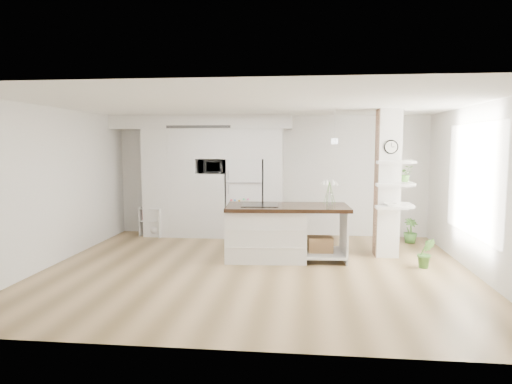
# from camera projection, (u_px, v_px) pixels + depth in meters

# --- Properties ---
(floor) EXTENTS (7.00, 6.00, 0.01)m
(floor) POSITION_uv_depth(u_px,v_px,m) (256.00, 269.00, 7.56)
(floor) COLOR tan
(floor) RESTS_ON ground
(room) EXTENTS (7.04, 6.04, 2.72)m
(room) POSITION_uv_depth(u_px,v_px,m) (256.00, 157.00, 7.37)
(room) COLOR white
(room) RESTS_ON ground
(cabinet_wall) EXTENTS (4.00, 0.71, 2.70)m
(cabinet_wall) POSITION_uv_depth(u_px,v_px,m) (205.00, 169.00, 10.20)
(cabinet_wall) COLOR silver
(cabinet_wall) RESTS_ON floor
(refrigerator) EXTENTS (0.78, 0.69, 1.75)m
(refrigerator) POSITION_uv_depth(u_px,v_px,m) (246.00, 198.00, 10.18)
(refrigerator) COLOR white
(refrigerator) RESTS_ON floor
(column) EXTENTS (0.69, 0.90, 2.70)m
(column) POSITION_uv_depth(u_px,v_px,m) (393.00, 184.00, 8.29)
(column) COLOR silver
(column) RESTS_ON floor
(window) EXTENTS (0.00, 2.40, 2.40)m
(window) POSITION_uv_depth(u_px,v_px,m) (473.00, 180.00, 7.33)
(window) COLOR white
(window) RESTS_ON room
(pendant_light) EXTENTS (0.12, 0.12, 0.10)m
(pendant_light) POSITION_uv_depth(u_px,v_px,m) (363.00, 141.00, 7.31)
(pendant_light) COLOR white
(pendant_light) RESTS_ON room
(kitchen_island) EXTENTS (2.24, 1.17, 1.55)m
(kitchen_island) POSITION_uv_depth(u_px,v_px,m) (273.00, 231.00, 8.22)
(kitchen_island) COLOR silver
(kitchen_island) RESTS_ON floor
(bookshelf) EXTENTS (0.61, 0.44, 0.65)m
(bookshelf) POSITION_uv_depth(u_px,v_px,m) (154.00, 224.00, 10.28)
(bookshelf) COLOR silver
(bookshelf) RESTS_ON floor
(floor_plant_a) EXTENTS (0.29, 0.24, 0.52)m
(floor_plant_a) POSITION_uv_depth(u_px,v_px,m) (426.00, 253.00, 7.62)
(floor_plant_a) COLOR #467E32
(floor_plant_a) RESTS_ON floor
(floor_plant_b) EXTENTS (0.38, 0.38, 0.52)m
(floor_plant_b) POSITION_uv_depth(u_px,v_px,m) (410.00, 231.00, 9.57)
(floor_plant_b) COLOR #467E32
(floor_plant_b) RESTS_ON floor
(microwave) EXTENTS (0.54, 0.37, 0.30)m
(microwave) POSITION_uv_depth(u_px,v_px,m) (212.00, 167.00, 10.13)
(microwave) COLOR #2D2D2D
(microwave) RESTS_ON cabinet_wall
(shelf_plant) EXTENTS (0.27, 0.23, 0.30)m
(shelf_plant) POSITION_uv_depth(u_px,v_px,m) (405.00, 174.00, 8.41)
(shelf_plant) COLOR #467E32
(shelf_plant) RESTS_ON column
(decor_bowl) EXTENTS (0.22, 0.22, 0.05)m
(decor_bowl) POSITION_uv_depth(u_px,v_px,m) (390.00, 204.00, 8.10)
(decor_bowl) COLOR white
(decor_bowl) RESTS_ON column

